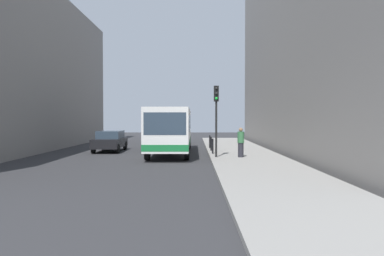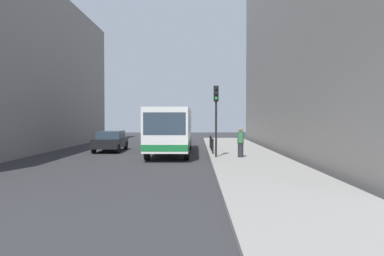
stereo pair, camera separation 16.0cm
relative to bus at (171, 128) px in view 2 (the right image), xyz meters
name	(u,v)px [view 2 (the right image)]	position (x,y,z in m)	size (l,w,h in m)	color
ground_plane	(157,157)	(-0.73, -2.62, -1.73)	(80.00, 80.00, 0.00)	#2D2D30
sidewalk	(246,156)	(4.67, -2.62, -1.65)	(4.40, 40.00, 0.15)	gray
building_left	(1,67)	(-12.23, 1.38, 4.31)	(7.00, 32.00, 12.06)	gray
building_right	(326,33)	(10.77, 1.38, 6.65)	(7.00, 32.00, 16.75)	gray
bus	(171,128)	(0.00, 0.00, 0.00)	(2.54, 11.02, 3.00)	white
car_beside_bus	(111,140)	(-4.48, 1.58, -0.94)	(1.89, 4.41, 1.48)	black
car_behind_bus	(177,135)	(-0.08, 9.41, -0.94)	(2.01, 4.47, 1.48)	#A5A8AD
traffic_light	(216,107)	(2.82, -3.77, 1.28)	(0.28, 0.33, 4.10)	black
bollard_near	(213,146)	(2.72, -1.69, -1.10)	(0.11, 0.11, 0.95)	black
bollard_mid	(211,144)	(2.72, 0.51, -1.10)	(0.11, 0.11, 0.95)	black
bollard_far	(210,142)	(2.72, 2.72, -1.10)	(0.11, 0.11, 0.95)	black
pedestrian_near_signal	(241,142)	(4.23, -3.85, -0.73)	(0.38, 0.38, 1.69)	#26262D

